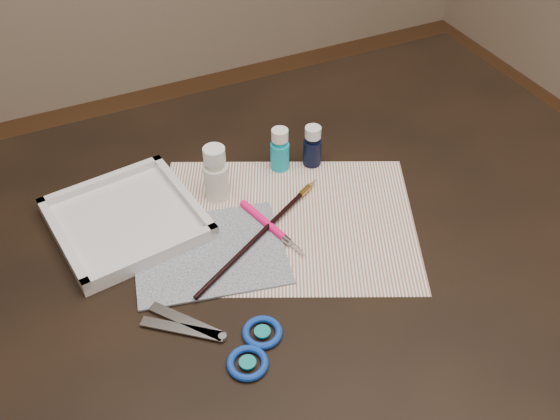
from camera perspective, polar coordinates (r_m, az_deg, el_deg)
name	(u,v)px	position (r m, az deg, el deg)	size (l,w,h in m)	color
table	(280,367)	(1.28, 0.00, -14.18)	(1.30, 0.90, 0.75)	black
paper	(286,222)	(1.01, 0.60, -1.11)	(0.41, 0.31, 0.00)	white
canvas	(210,252)	(0.96, -6.46, -3.85)	(0.23, 0.18, 0.00)	#162340
paint_bottle_white	(216,173)	(1.03, -5.89, 3.37)	(0.04, 0.04, 0.10)	white
paint_bottle_cyan	(280,149)	(1.09, -0.01, 5.57)	(0.03, 0.03, 0.08)	#13A4BF
paint_bottle_navy	(312,146)	(1.10, 2.98, 5.85)	(0.03, 0.03, 0.08)	black
paintbrush	(262,232)	(0.98, -1.63, -2.04)	(0.32, 0.01, 0.01)	black
craft_knife	(273,228)	(0.99, -0.65, -1.70)	(0.16, 0.01, 0.01)	#FF116D
scissors	(207,337)	(0.86, -6.66, -11.50)	(0.21, 0.11, 0.01)	silver
palette_tray	(126,219)	(1.02, -13.89, -0.78)	(0.22, 0.22, 0.03)	silver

